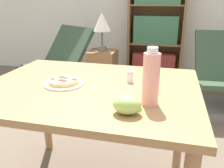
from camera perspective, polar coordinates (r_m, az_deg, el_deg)
The scene contains 9 objects.
dining_table at distance 1.36m, azimuth -5.28°, elevation -4.27°, with size 1.19×0.92×0.77m.
pizza_on_plate at distance 1.35m, azimuth -11.50°, elevation 0.44°, with size 0.22×0.22×0.04m.
grape_bunch at distance 0.98m, azimuth 3.57°, elevation -4.93°, with size 0.12×0.11×0.08m.
drink_bottle at distance 1.05m, azimuth 9.36°, elevation 1.33°, with size 0.08×0.08×0.26m.
salt_shaker at distance 1.36m, azimuth 4.38°, elevation 1.72°, with size 0.04×0.04×0.06m.
lounge_chair_near at distance 3.23m, azimuth -12.73°, elevation 2.40°, with size 0.94×1.01×0.88m.
bookshelf at distance 3.70m, azimuth 10.53°, elevation 13.07°, with size 0.82×0.31×1.72m.
side_table at distance 3.07m, azimuth -2.27°, elevation 2.39°, with size 0.34×0.34×0.61m.
table_lamp at distance 2.95m, azimuth -2.44°, elevation 14.31°, with size 0.21×0.21×0.47m.
Camera 1 is at (0.46, -1.23, 1.22)m, focal length 38.00 mm.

